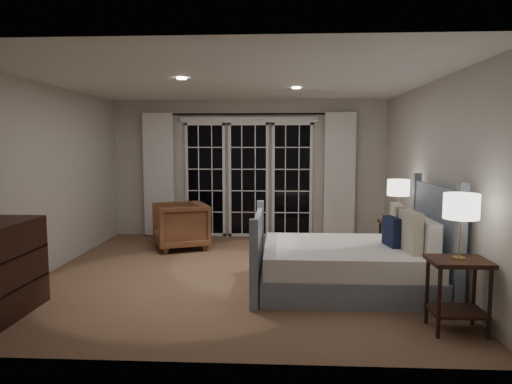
{
  "coord_description": "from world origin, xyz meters",
  "views": [
    {
      "loc": [
        0.58,
        -5.89,
        1.71
      ],
      "look_at": [
        0.25,
        0.36,
        1.05
      ],
      "focal_mm": 32.0,
      "sensor_mm": 36.0,
      "label": 1
    }
  ],
  "objects_px": {
    "bed": "(351,262)",
    "nightstand_right": "(397,236)",
    "lamp_right": "(398,188)",
    "nightstand_left": "(458,284)",
    "lamp_left": "(461,207)",
    "armchair": "(180,226)"
  },
  "relations": [
    {
      "from": "bed",
      "to": "nightstand_right",
      "type": "bearing_deg",
      "value": 54.04
    },
    {
      "from": "lamp_right",
      "to": "nightstand_left",
      "type": "bearing_deg",
      "value": -90.88
    },
    {
      "from": "nightstand_left",
      "to": "lamp_right",
      "type": "height_order",
      "value": "lamp_right"
    },
    {
      "from": "lamp_left",
      "to": "lamp_right",
      "type": "bearing_deg",
      "value": 89.12
    },
    {
      "from": "nightstand_left",
      "to": "nightstand_right",
      "type": "relative_size",
      "value": 1.08
    },
    {
      "from": "nightstand_left",
      "to": "armchair",
      "type": "distance_m",
      "value": 4.54
    },
    {
      "from": "nightstand_left",
      "to": "nightstand_right",
      "type": "xyz_separation_m",
      "value": [
        0.04,
        2.32,
        -0.03
      ]
    },
    {
      "from": "bed",
      "to": "armchair",
      "type": "height_order",
      "value": "bed"
    },
    {
      "from": "lamp_left",
      "to": "nightstand_left",
      "type": "bearing_deg",
      "value": 161.57
    },
    {
      "from": "lamp_right",
      "to": "lamp_left",
      "type": "bearing_deg",
      "value": -90.88
    },
    {
      "from": "bed",
      "to": "nightstand_left",
      "type": "bearing_deg",
      "value": -56.72
    },
    {
      "from": "bed",
      "to": "armchair",
      "type": "xyz_separation_m",
      "value": [
        -2.47,
        1.98,
        0.06
      ]
    },
    {
      "from": "nightstand_right",
      "to": "bed",
      "type": "bearing_deg",
      "value": -125.96
    },
    {
      "from": "nightstand_left",
      "to": "armchair",
      "type": "xyz_separation_m",
      "value": [
        -3.25,
        3.17,
        -0.07
      ]
    },
    {
      "from": "lamp_right",
      "to": "armchair",
      "type": "xyz_separation_m",
      "value": [
        -3.29,
        0.85,
        -0.72
      ]
    },
    {
      "from": "nightstand_left",
      "to": "lamp_right",
      "type": "distance_m",
      "value": 2.41
    },
    {
      "from": "bed",
      "to": "lamp_left",
      "type": "relative_size",
      "value": 3.56
    },
    {
      "from": "nightstand_left",
      "to": "lamp_left",
      "type": "xyz_separation_m",
      "value": [
        0.0,
        -0.0,
        0.7
      ]
    },
    {
      "from": "armchair",
      "to": "nightstand_left",
      "type": "bearing_deg",
      "value": 22.61
    },
    {
      "from": "nightstand_left",
      "to": "lamp_right",
      "type": "relative_size",
      "value": 1.14
    },
    {
      "from": "nightstand_right",
      "to": "lamp_left",
      "type": "height_order",
      "value": "lamp_left"
    },
    {
      "from": "nightstand_right",
      "to": "armchair",
      "type": "distance_m",
      "value": 3.39
    }
  ]
}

